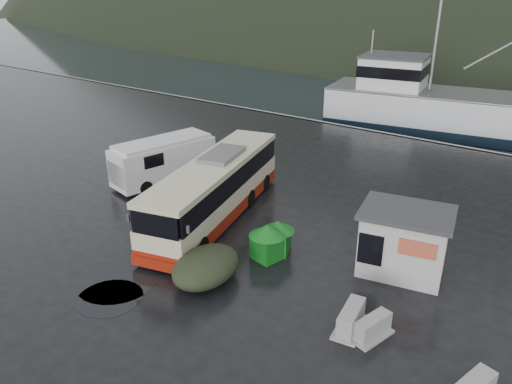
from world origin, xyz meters
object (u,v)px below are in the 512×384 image
Objects in this scene: dome_tent at (207,280)px; ticket_kiosk at (400,271)px; jersey_barrier_a at (371,336)px; fishing_trawler at (464,118)px; waste_bin_left at (267,258)px; jersey_barrier_c at (350,329)px; white_van at (165,181)px; coach_bus at (216,217)px; waste_bin_right at (277,251)px.

dome_tent is 7.67m from ticket_kiosk.
jersey_barrier_a is 30.49m from fishing_trawler.
fishing_trawler is (-4.32, 25.74, 0.00)m from ticket_kiosk.
jersey_barrier_c is at bearing -23.85° from waste_bin_left.
dome_tent is at bearing -150.75° from ticket_kiosk.
ticket_kiosk is 2.29× the size of jersey_barrier_a.
dome_tent is 0.12× the size of fishing_trawler.
jersey_barrier_a is (15.15, -5.65, 0.00)m from white_van.
ticket_kiosk is at bearing -10.90° from coach_bus.
waste_bin_left is 2.90m from dome_tent.
fishing_trawler is at bearing 99.48° from jersey_barrier_a.
waste_bin_right is at bearing 73.68° from dome_tent.
coach_bus is 10.48m from jersey_barrier_a.
ticket_kiosk is (9.06, 0.55, 0.00)m from coach_bus.
jersey_barrier_a is (6.53, 0.66, 0.00)m from dome_tent.
dome_tent is (3.24, -4.45, 0.00)m from coach_bus.
coach_bus is at bearing 157.87° from waste_bin_left.
white_van is at bearing 146.47° from coach_bus.
jersey_barrier_a is at bearing -26.58° from waste_bin_right.
ticket_kiosk is (4.86, 2.26, 0.00)m from waste_bin_left.
white_van is 3.90× the size of waste_bin_left.
coach_bus is 3.17× the size of ticket_kiosk.
fishing_trawler reaches higher than coach_bus.
ticket_kiosk is at bearing 24.95° from waste_bin_left.
jersey_barrier_c is (14.40, -5.71, 0.00)m from white_van.
dome_tent is at bearing -102.20° from fishing_trawler.
waste_bin_right is 27.32m from fishing_trawler.
jersey_barrier_c is (-0.04, -4.40, 0.00)m from ticket_kiosk.
white_van reaches higher than waste_bin_right.
waste_bin_left is 0.49× the size of dome_tent.
waste_bin_left reaches higher than waste_bin_right.
dome_tent is at bearing -68.30° from coach_bus.
waste_bin_left is (4.20, -1.71, 0.00)m from coach_bus.
waste_bin_right is at bearing 86.40° from waste_bin_left.
dome_tent is at bearing -174.22° from jersey_barrier_a.
white_van is 1.92× the size of dome_tent.
dome_tent is at bearing -23.84° from white_van.
coach_bus is at bearing 156.95° from jersey_barrier_c.
jersey_barrier_a is 0.74m from jersey_barrier_c.
jersey_barrier_c is at bearing -37.45° from coach_bus.
jersey_barrier_c is 30.43m from fishing_trawler.
fishing_trawler is (0.50, 27.31, 0.00)m from waste_bin_right.
white_van is 4.13× the size of waste_bin_right.
waste_bin_left is at bearing -166.46° from ticket_kiosk.
white_van reaches higher than waste_bin_left.
fishing_trawler reaches higher than waste_bin_right.
white_van is at bearing 159.54° from jersey_barrier_a.
dome_tent is 30.77m from fishing_trawler.
fishing_trawler reaches higher than dome_tent.
dome_tent is 5.82m from jersey_barrier_c.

